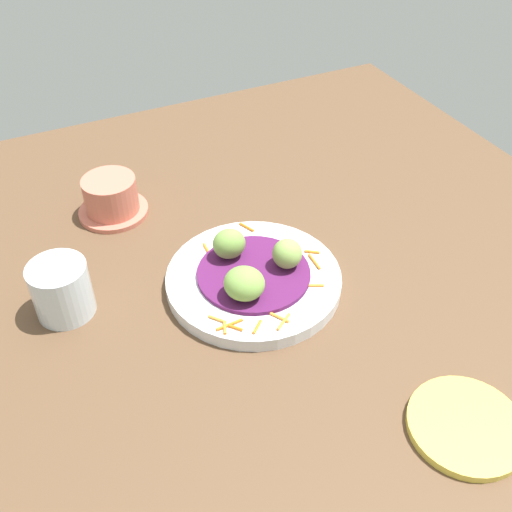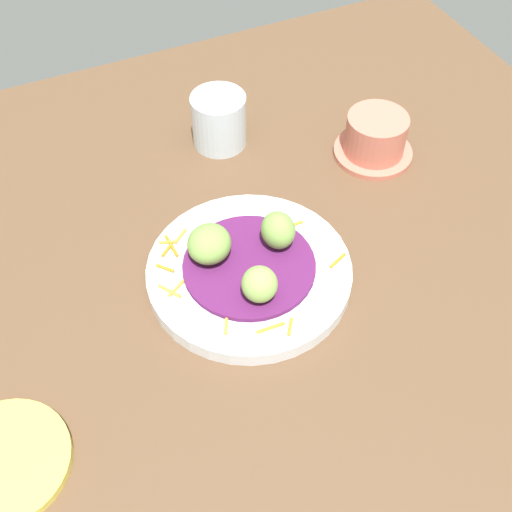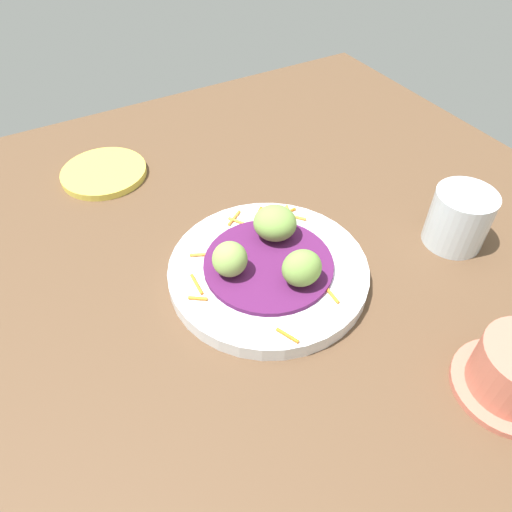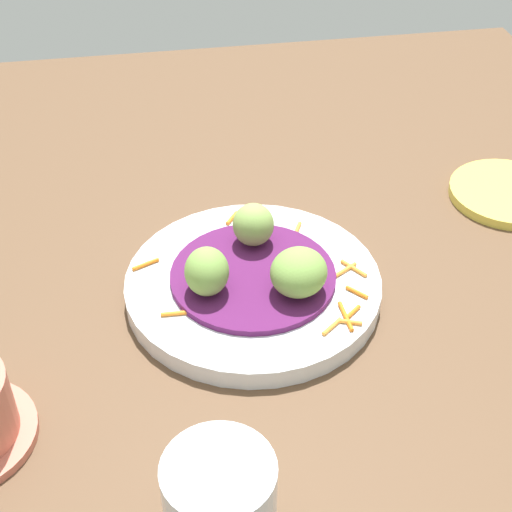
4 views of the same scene
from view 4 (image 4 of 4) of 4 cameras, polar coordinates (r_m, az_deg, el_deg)
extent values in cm
cube|color=brown|center=(77.44, -2.83, -1.88)|extent=(110.00, 110.00, 2.00)
cylinder|color=silver|center=(73.73, -0.22, -2.26)|extent=(24.82, 24.82, 1.99)
cylinder|color=#51194C|center=(72.87, -0.23, -1.48)|extent=(16.01, 16.01, 0.64)
cylinder|color=orange|center=(69.48, -5.91, -4.31)|extent=(0.52, 3.15, 0.40)
cylinder|color=orange|center=(80.11, -0.29, 2.70)|extent=(0.55, 3.36, 0.40)
cylinder|color=orange|center=(74.22, 6.75, -1.04)|extent=(1.82, 2.63, 0.40)
cylinder|color=orange|center=(68.80, 7.12, -4.96)|extent=(1.13, 2.18, 0.40)
cylinder|color=orange|center=(69.29, 6.77, -4.54)|extent=(3.74, 0.59, 0.40)
cylinder|color=orange|center=(71.85, 7.61, -2.73)|extent=(2.04, 1.87, 0.40)
cylinder|color=orange|center=(69.73, 7.27, -4.25)|extent=(1.73, 1.94, 0.40)
cylinder|color=orange|center=(78.98, 3.12, 2.02)|extent=(2.28, 1.39, 0.40)
cylinder|color=orange|center=(80.50, -1.83, 2.88)|extent=(2.05, 1.61, 0.40)
cylinder|color=orange|center=(68.20, 5.75, -5.31)|extent=(1.93, 2.25, 0.40)
cylinder|color=orange|center=(74.51, 7.38, -0.92)|extent=(2.84, 2.12, 0.40)
cylinder|color=orange|center=(75.41, -8.33, -0.46)|extent=(1.48, 2.75, 0.40)
ellipsoid|color=#759E47|center=(69.51, -3.73, -1.16)|extent=(5.24, 4.73, 4.50)
ellipsoid|color=#759E47|center=(69.49, 3.24, -1.23)|extent=(7.60, 7.57, 4.34)
ellipsoid|color=#84A851|center=(75.13, -0.20, 2.38)|extent=(5.02, 4.98, 4.35)
cylinder|color=#E0CC4C|center=(91.89, 18.42, 4.50)|extent=(13.27, 13.27, 1.08)
cylinder|color=silver|center=(54.49, -2.73, -18.07)|extent=(7.85, 7.85, 7.84)
camera|label=1|loc=(0.72, 67.93, 26.37)|focal=42.04mm
camera|label=2|loc=(1.05, 9.05, 45.91)|focal=45.78mm
camera|label=3|loc=(0.80, -32.92, 30.01)|focal=33.20mm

